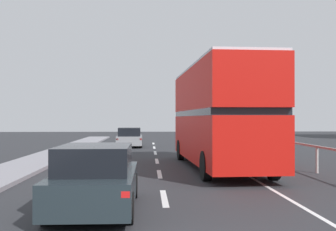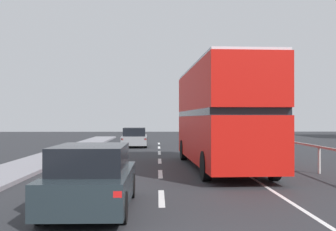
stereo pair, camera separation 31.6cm
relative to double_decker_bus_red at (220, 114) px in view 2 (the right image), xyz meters
name	(u,v)px [view 2 (the right image)]	position (x,y,z in m)	size (l,w,h in m)	color
lane_paint_markings	(219,182)	(-0.61, -3.70, -2.27)	(3.35, 46.00, 0.01)	silver
double_decker_bus_red	(220,114)	(0.00, 0.00, 0.00)	(2.96, 10.14, 4.24)	red
hatchback_car_near	(92,179)	(-4.12, -7.74, -1.57)	(1.81, 4.11, 1.48)	#202A2F
sedan_car_ahead	(135,138)	(-4.33, 13.46, -1.60)	(1.94, 4.41, 1.41)	gray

